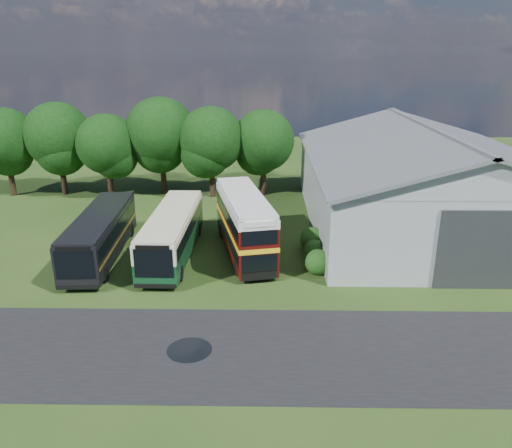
{
  "coord_description": "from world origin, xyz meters",
  "views": [
    {
      "loc": [
        2.07,
        -23.73,
        13.76
      ],
      "look_at": [
        1.55,
        8.0,
        2.66
      ],
      "focal_mm": 35.0,
      "sensor_mm": 36.0,
      "label": 1
    }
  ],
  "objects_px": {
    "bus_dark_single": "(100,234)",
    "storage_shed": "(423,175)",
    "bus_green_single": "(173,233)",
    "bus_maroon_double": "(244,225)"
  },
  "relations": [
    {
      "from": "bus_dark_single",
      "to": "bus_maroon_double",
      "type": "bearing_deg",
      "value": 1.53
    },
    {
      "from": "storage_shed",
      "to": "bus_maroon_double",
      "type": "bearing_deg",
      "value": -154.67
    },
    {
      "from": "bus_green_single",
      "to": "bus_maroon_double",
      "type": "bearing_deg",
      "value": 6.45
    },
    {
      "from": "bus_green_single",
      "to": "bus_dark_single",
      "type": "xyz_separation_m",
      "value": [
        -4.96,
        -0.3,
        -0.02
      ]
    },
    {
      "from": "bus_dark_single",
      "to": "storage_shed",
      "type": "bearing_deg",
      "value": 14.3
    },
    {
      "from": "bus_green_single",
      "to": "bus_maroon_double",
      "type": "xyz_separation_m",
      "value": [
        5.0,
        0.49,
        0.48
      ]
    },
    {
      "from": "storage_shed",
      "to": "bus_dark_single",
      "type": "xyz_separation_m",
      "value": [
        -24.25,
        -7.55,
        -2.48
      ]
    },
    {
      "from": "storage_shed",
      "to": "bus_green_single",
      "type": "bearing_deg",
      "value": -159.4
    },
    {
      "from": "storage_shed",
      "to": "bus_green_single",
      "type": "relative_size",
      "value": 2.13
    },
    {
      "from": "bus_green_single",
      "to": "bus_dark_single",
      "type": "height_order",
      "value": "bus_green_single"
    }
  ]
}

